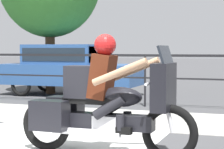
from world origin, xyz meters
name	(u,v)px	position (x,y,z in m)	size (l,w,h in m)	color
sidewalk_band	(120,118)	(0.00, 3.40, 0.01)	(44.00, 2.40, 0.01)	#A8A59E
fence_railing	(145,66)	(0.00, 5.32, 1.01)	(36.00, 0.05, 1.29)	black
motorcycle	(103,102)	(0.79, 0.38, 0.71)	(2.46, 0.76, 1.61)	black
parked_car	(68,66)	(-2.91, 7.11, 0.88)	(4.22, 1.66, 1.55)	#284C84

